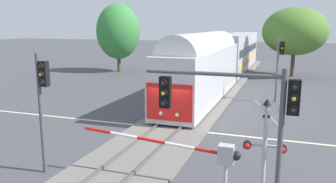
% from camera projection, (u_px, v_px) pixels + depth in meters
% --- Properties ---
extents(ground_plane, '(220.00, 220.00, 0.00)m').
position_uv_depth(ground_plane, '(171.00, 129.00, 20.02)').
color(ground_plane, '#47474C').
extents(road_centre_stripe, '(44.00, 0.20, 0.01)m').
position_uv_depth(road_centre_stripe, '(171.00, 129.00, 20.02)').
color(road_centre_stripe, beige).
rests_on(road_centre_stripe, ground).
extents(railway_track, '(4.40, 80.00, 0.32)m').
position_uv_depth(railway_track, '(171.00, 127.00, 20.00)').
color(railway_track, slate).
rests_on(railway_track, ground).
extents(commuter_train, '(3.04, 39.06, 5.16)m').
position_uv_depth(commuter_train, '(225.00, 56.00, 35.85)').
color(commuter_train, silver).
rests_on(commuter_train, railway_track).
extents(crossing_gate_near, '(6.41, 0.40, 1.91)m').
position_uv_depth(crossing_gate_near, '(205.00, 152.00, 12.43)').
color(crossing_gate_near, '#B7B7BC').
rests_on(crossing_gate_near, ground).
extents(crossing_signal_mast, '(1.36, 0.44, 3.75)m').
position_uv_depth(crossing_signal_mast, '(265.00, 143.00, 10.91)').
color(crossing_signal_mast, '#B2B2B7').
rests_on(crossing_signal_mast, ground).
extents(traffic_signal_far_side, '(0.53, 0.38, 5.08)m').
position_uv_depth(traffic_signal_far_side, '(280.00, 59.00, 26.22)').
color(traffic_signal_far_side, '#4C4C51').
rests_on(traffic_signal_far_side, ground).
extents(traffic_signal_median, '(0.53, 0.38, 4.95)m').
position_uv_depth(traffic_signal_median, '(42.00, 94.00, 13.41)').
color(traffic_signal_median, '#4C4C51').
rests_on(traffic_signal_median, ground).
extents(traffic_signal_near_right, '(4.58, 0.38, 4.85)m').
position_uv_depth(traffic_signal_near_right, '(238.00, 108.00, 9.93)').
color(traffic_signal_near_right, '#4C4C51').
rests_on(traffic_signal_near_right, ground).
extents(elm_centre_background, '(7.44, 7.44, 8.09)m').
position_uv_depth(elm_centre_background, '(295.00, 31.00, 39.43)').
color(elm_centre_background, '#4C3828').
rests_on(elm_centre_background, ground).
extents(pine_left_background, '(5.56, 5.56, 8.74)m').
position_uv_depth(pine_left_background, '(118.00, 32.00, 43.57)').
color(pine_left_background, brown).
rests_on(pine_left_background, ground).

